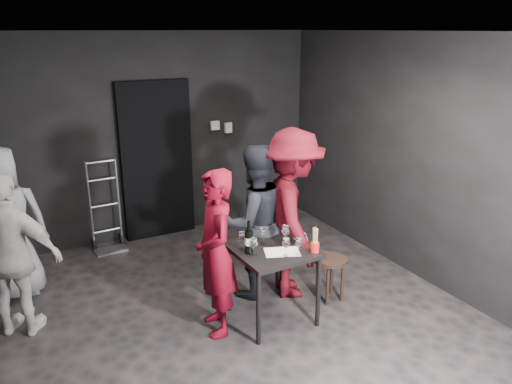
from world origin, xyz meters
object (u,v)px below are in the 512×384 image
woman_black (254,215)px  man_maroon (292,198)px  tasting_table (273,258)px  bystander_grey (5,218)px  server_red (216,250)px  wine_bottle (249,241)px  hand_truck (108,233)px  stool (330,267)px  bystander_cream (12,254)px  breadstick_cup (315,240)px

woman_black → man_maroon: bearing=155.6°
tasting_table → bystander_grey: size_ratio=0.42×
server_red → bystander_grey: bystander_grey is taller
tasting_table → wine_bottle: bearing=178.0°
wine_bottle → server_red: bearing=167.3°
hand_truck → wine_bottle: bearing=-74.0°
tasting_table → man_maroon: bearing=40.0°
hand_truck → stool: bearing=-55.9°
bystander_cream → breadstick_cup: size_ratio=6.28×
hand_truck → bystander_grey: size_ratio=0.67×
wine_bottle → breadstick_cup: 0.61m
woman_black → hand_truck: bearing=-57.5°
hand_truck → wine_bottle: (0.83, -2.38, 0.66)m
stool → bystander_cream: (-2.90, 0.84, 0.43)m
tasting_table → stool: bearing=3.0°
bystander_cream → wine_bottle: bystander_cream is taller
hand_truck → tasting_table: size_ratio=1.57×
server_red → bystander_cream: (-1.64, 0.80, -0.02)m
server_red → woman_black: 0.78m
server_red → breadstick_cup: server_red is taller
hand_truck → bystander_cream: (-1.11, -1.51, 0.59)m
bystander_cream → stool: bearing=-165.3°
tasting_table → woman_black: size_ratio=0.42×
bystander_cream → server_red: bearing=-175.2°
breadstick_cup → stool: bearing=34.9°
hand_truck → woman_black: (1.15, -1.85, 0.67)m
bystander_cream → breadstick_cup: bystander_cream is taller
server_red → tasting_table: bearing=91.4°
bystander_grey → breadstick_cup: size_ratio=6.89×
stool → woman_black: size_ratio=0.26×
hand_truck → bystander_cream: 1.96m
bystander_grey → breadstick_cup: bearing=142.7°
woman_black → bystander_cream: bearing=-8.1°
stool → bystander_grey: bystander_grey is taller
hand_truck → stool: hand_truck is taller
tasting_table → server_red: 0.58m
breadstick_cup → tasting_table: bearing=141.6°
wine_bottle → breadstick_cup: size_ratio=1.23×
stool → man_maroon: (-0.28, 0.33, 0.69)m
hand_truck → man_maroon: size_ratio=0.55×
hand_truck → woman_black: size_ratio=0.66×
woman_black → wine_bottle: bearing=58.6°
woman_black → bystander_cream: woman_black is taller
tasting_table → bystander_cream: bystander_cream is taller
man_maroon → wine_bottle: 0.80m
bystander_grey → wine_bottle: (1.96, -1.65, -0.01)m
stool → wine_bottle: size_ratio=1.48×
server_red → woman_black: (0.63, 0.46, 0.07)m
woman_black → man_maroon: man_maroon is taller
bystander_cream → wine_bottle: (1.94, -0.87, 0.07)m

